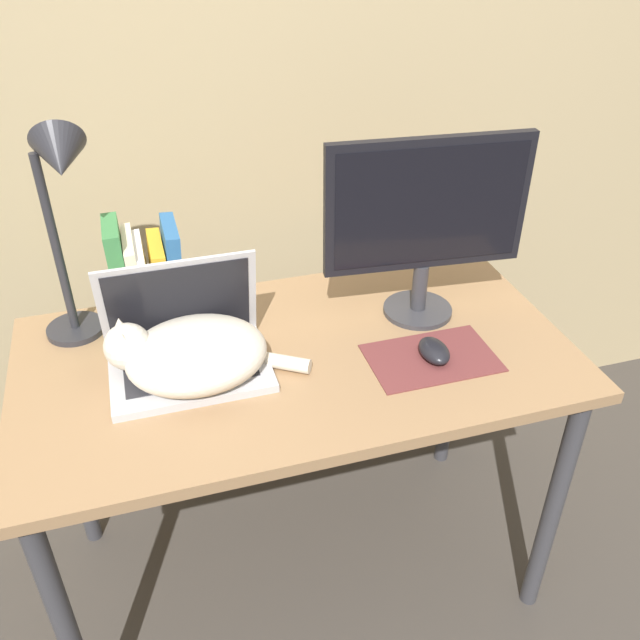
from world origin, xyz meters
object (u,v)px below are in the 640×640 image
at_px(laptop, 187,349).
at_px(external_monitor, 426,218).
at_px(cat, 191,353).
at_px(computer_mouse, 434,351).
at_px(book_row, 146,277).
at_px(desk_lamp, 62,199).

height_order(laptop, external_monitor, external_monitor).
relative_size(cat, computer_mouse, 4.37).
bearing_deg(book_row, computer_mouse, -31.21).
distance_m(cat, external_monitor, 0.59).
xyz_separation_m(cat, desk_lamp, (-0.20, 0.22, 0.27)).
xyz_separation_m(external_monitor, book_row, (-0.61, 0.17, -0.14)).
height_order(cat, computer_mouse, cat).
relative_size(external_monitor, book_row, 1.86).
height_order(laptop, computer_mouse, laptop).
xyz_separation_m(cat, book_row, (-0.06, 0.26, 0.05)).
distance_m(laptop, computer_mouse, 0.53).
bearing_deg(book_row, desk_lamp, -162.57).
distance_m(cat, desk_lamp, 0.40).
bearing_deg(computer_mouse, book_row, 148.79).
xyz_separation_m(laptop, external_monitor, (0.56, 0.06, 0.20)).
xyz_separation_m(cat, computer_mouse, (0.51, -0.09, -0.04)).
bearing_deg(laptop, computer_mouse, -13.57).
distance_m(computer_mouse, book_row, 0.68).
relative_size(laptop, book_row, 1.33).
relative_size(laptop, external_monitor, 0.72).
xyz_separation_m(computer_mouse, book_row, (-0.57, 0.35, 0.09)).
distance_m(external_monitor, computer_mouse, 0.29).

